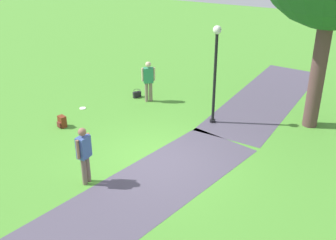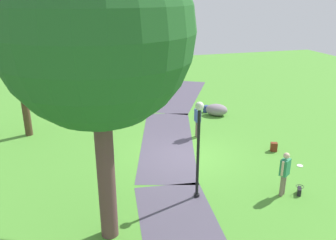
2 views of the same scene
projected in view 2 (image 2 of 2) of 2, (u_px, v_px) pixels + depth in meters
ground_plane at (186, 156)px, 14.96m from camera, size 48.00×48.00×0.00m
footpath_segment_mid at (167, 141)px, 16.50m from camera, size 8.34×4.52×0.01m
footpath_segment_far at (181, 95)px, 23.91m from camera, size 8.14×5.97×0.01m
large_shade_tree at (96, 33)px, 8.21m from camera, size 4.73×4.73×8.10m
young_tree_near_path at (19, 60)px, 15.98m from camera, size 2.32×2.32×4.91m
lamp_post at (198, 140)px, 11.32m from camera, size 0.28×0.28×3.40m
lawn_boulder at (217, 110)px, 19.87m from camera, size 1.38×1.51×0.66m
woman_with_handbag at (285, 171)px, 11.83m from camera, size 0.40×0.45×1.60m
man_near_boulder at (198, 118)px, 16.65m from camera, size 0.52×0.26×1.66m
handbag_on_grass at (299, 191)px, 12.13m from camera, size 0.38×0.38×0.31m
backpack_by_boulder at (206, 109)px, 20.43m from camera, size 0.34×0.34×0.40m
spare_backpack_on_lawn at (274, 147)px, 15.42m from camera, size 0.33×0.34×0.40m
frisbee_on_grass at (300, 166)px, 14.15m from camera, size 0.24×0.24×0.02m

